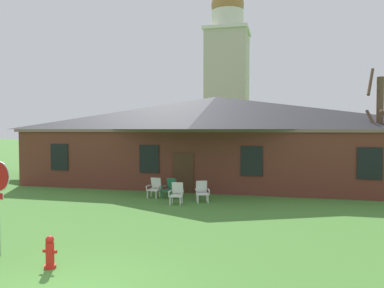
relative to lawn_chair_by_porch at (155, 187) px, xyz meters
name	(u,v)px	position (x,y,z in m)	size (l,w,h in m)	color
brick_building	(216,138)	(1.87, 6.59, 2.28)	(22.72, 10.40, 5.46)	brown
dome_tower	(227,77)	(-0.37, 26.82, 9.09)	(5.18, 5.18, 20.82)	#BCB29E
lawn_chair_by_porch	(155,187)	(0.00, 0.00, 0.00)	(0.67, 0.70, 0.96)	silver
lawn_chair_near_door	(170,188)	(0.79, 0.02, 0.00)	(0.74, 0.79, 0.96)	#28704C
lawn_chair_left_end	(177,193)	(1.51, -1.29, 0.00)	(0.67, 0.70, 0.96)	silver
lawn_chair_middle	(202,191)	(2.50, -0.53, 0.00)	(0.77, 0.82, 0.96)	white
bare_tree_beside_building	(379,130)	(11.17, 4.67, 2.80)	(1.73, 1.73, 6.74)	brown
fire_hydrant	(50,253)	(0.68, -9.39, -0.12)	(0.36, 0.28, 0.79)	red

